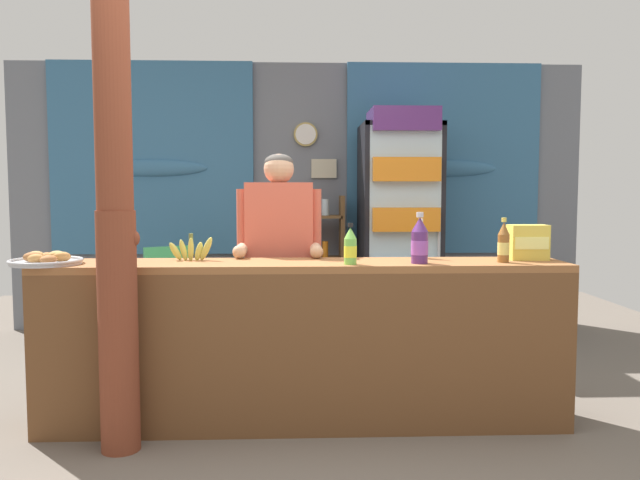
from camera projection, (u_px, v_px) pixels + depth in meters
ground_plane at (300, 382)px, 4.33m from camera, size 7.53×7.53×0.00m
back_wall_curtained at (298, 191)px, 6.00m from camera, size 5.47×0.22×2.54m
stall_counter at (305, 330)px, 3.43m from camera, size 2.94×0.46×0.93m
timber_post at (116, 221)px, 3.10m from camera, size 0.22×0.20×2.46m
drink_fridge at (400, 216)px, 5.49m from camera, size 0.68×0.74×2.03m
bottle_shelf_rack at (318, 262)px, 5.75m from camera, size 0.48×0.28×1.29m
plastic_lawn_chair at (174, 291)px, 5.21m from camera, size 0.60×0.60×0.86m
shopkeeper at (279, 245)px, 3.93m from camera, size 0.54×0.42×1.56m
soda_bottle_grape_soda at (420, 242)px, 3.41m from camera, size 0.09×0.09×0.28m
soda_bottle_lime_soda at (350, 247)px, 3.36m from camera, size 0.07×0.07×0.23m
soda_bottle_cola at (113, 246)px, 3.53m from camera, size 0.06×0.06×0.20m
soda_bottle_orange_soda at (421, 241)px, 3.68m from camera, size 0.06×0.06×0.24m
soda_bottle_iced_tea at (503, 243)px, 3.46m from camera, size 0.06×0.06×0.25m
snack_box_instant_noodle at (528, 242)px, 3.60m from camera, size 0.22×0.13×0.20m
pastry_tray at (46, 260)px, 3.36m from camera, size 0.39×0.39×0.07m
banana_bunch at (192, 250)px, 3.57m from camera, size 0.27×0.04×0.16m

